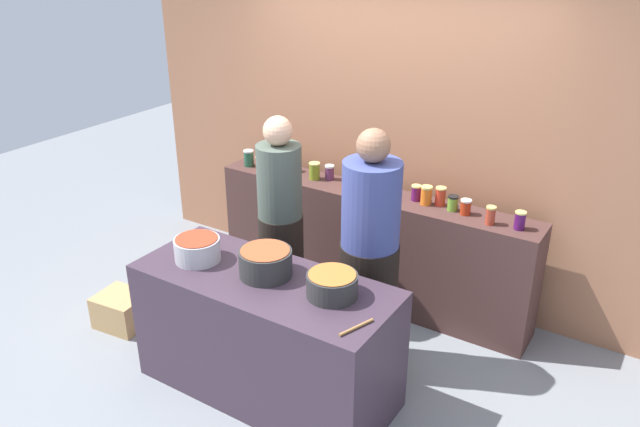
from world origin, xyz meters
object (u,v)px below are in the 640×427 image
object	(u,v)px
preserve_jar_11	(453,203)
bread_crate	(122,310)
preserve_jar_4	(330,172)
preserve_jar_3	(314,171)
cook_with_tongs	(281,233)
preserve_jar_5	(347,180)
cooking_pot_left	(197,249)
wooden_spoon	(356,327)
preserve_jar_0	(249,158)
cooking_pot_center	(266,263)
cooking_pot_right	(332,285)
preserve_jar_9	(426,195)
preserve_jar_7	(374,188)
preserve_jar_6	(362,184)
preserve_jar_1	(260,162)
preserve_jar_2	(290,163)
preserve_jar_14	(520,220)
preserve_jar_13	(490,215)
preserve_jar_12	(466,207)
cook_in_cap	(369,266)
preserve_jar_10	(440,196)
preserve_jar_8	(416,193)

from	to	relation	value
preserve_jar_11	bread_crate	world-z (taller)	preserve_jar_11
preserve_jar_4	preserve_jar_3	bearing A→B (deg)	-149.17
preserve_jar_3	cook_with_tongs	size ratio (longest dim) A/B	0.09
preserve_jar_5	cooking_pot_left	world-z (taller)	preserve_jar_5
preserve_jar_11	wooden_spoon	size ratio (longest dim) A/B	0.49
cook_with_tongs	bread_crate	xyz separation A→B (m)	(-1.00, -0.75, -0.62)
preserve_jar_0	cooking_pot_center	size ratio (longest dim) A/B	0.42
preserve_jar_0	cooking_pot_right	xyz separation A→B (m)	(1.65, -1.30, -0.09)
preserve_jar_4	preserve_jar_9	bearing A→B (deg)	-3.36
preserve_jar_7	preserve_jar_9	world-z (taller)	preserve_jar_9
preserve_jar_6	preserve_jar_1	bearing A→B (deg)	-179.76
preserve_jar_2	preserve_jar_14	distance (m)	1.98
preserve_jar_13	cooking_pot_left	world-z (taller)	preserve_jar_13
preserve_jar_1	preserve_jar_12	xyz separation A→B (m)	(1.85, 0.03, 0.01)
cooking_pot_right	cook_in_cap	distance (m)	0.57
preserve_jar_4	preserve_jar_6	xyz separation A→B (m)	(0.35, -0.09, 0.01)
preserve_jar_0	preserve_jar_10	distance (m)	1.74
preserve_jar_14	cook_with_tongs	distance (m)	1.72
cooking_pot_center	wooden_spoon	bearing A→B (deg)	-14.88
preserve_jar_11	preserve_jar_12	world-z (taller)	preserve_jar_11
preserve_jar_12	cooking_pot_center	size ratio (longest dim) A/B	0.34
preserve_jar_3	cook_with_tongs	bearing A→B (deg)	-79.67
preserve_jar_13	wooden_spoon	xyz separation A→B (m)	(-0.23, -1.49, -0.15)
preserve_jar_10	preserve_jar_12	xyz separation A→B (m)	(0.22, -0.05, -0.01)
preserve_jar_1	preserve_jar_11	xyz separation A→B (m)	(1.74, 0.05, 0.01)
preserve_jar_5	preserve_jar_12	distance (m)	0.98
preserve_jar_3	preserve_jar_9	xyz separation A→B (m)	(0.99, 0.01, 0.00)
preserve_jar_3	cooking_pot_center	distance (m)	1.45
preserve_jar_5	wooden_spoon	world-z (taller)	preserve_jar_5
cook_in_cap	preserve_jar_2	bearing A→B (deg)	145.54
preserve_jar_13	preserve_jar_9	bearing A→B (deg)	171.33
preserve_jar_5	preserve_jar_14	world-z (taller)	preserve_jar_14
preserve_jar_10	cook_with_tongs	bearing A→B (deg)	-143.90
cooking_pot_center	cooking_pot_right	size ratio (longest dim) A/B	1.09
preserve_jar_6	preserve_jar_13	distance (m)	1.05
cooking_pot_left	wooden_spoon	distance (m)	1.27
preserve_jar_14	bread_crate	size ratio (longest dim) A/B	0.36
preserve_jar_11	cook_in_cap	size ratio (longest dim) A/B	0.07
preserve_jar_14	cook_with_tongs	size ratio (longest dim) A/B	0.08
preserve_jar_3	preserve_jar_4	bearing A→B (deg)	30.83
preserve_jar_11	cook_in_cap	world-z (taller)	cook_in_cap
preserve_jar_10	preserve_jar_1	bearing A→B (deg)	-176.94
preserve_jar_13	preserve_jar_8	bearing A→B (deg)	169.85
preserve_jar_9	preserve_jar_13	distance (m)	0.53
preserve_jar_3	preserve_jar_14	distance (m)	1.71
preserve_jar_7	bread_crate	distance (m)	2.17
preserve_jar_13	preserve_jar_14	xyz separation A→B (m)	(0.20, 0.03, -0.00)
preserve_jar_3	preserve_jar_5	size ratio (longest dim) A/B	1.09
cook_with_tongs	cooking_pot_right	bearing A→B (deg)	-38.33
preserve_jar_2	cook_in_cap	distance (m)	1.50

